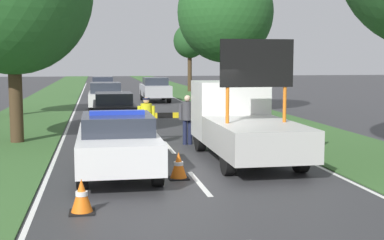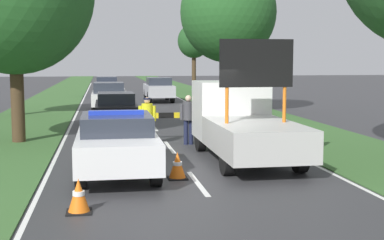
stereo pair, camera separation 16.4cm
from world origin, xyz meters
The scene contains 19 objects.
ground_plane centered at (0.00, 0.00, 0.00)m, with size 160.00×160.00×0.00m, color #333335.
lane_markings centered at (0.00, 17.17, 0.00)m, with size 6.88×70.90×0.01m.
grass_verge_left centered at (-5.36, 20.00, 0.01)m, with size 3.75×120.00×0.03m.
grass_verge_right centered at (5.36, 20.00, 0.01)m, with size 3.75×120.00×0.03m.
police_car centered at (-1.74, -0.25, 0.77)m, with size 1.85×4.56×1.55m.
work_truck centered at (1.74, 1.28, 1.03)m, with size 2.06×5.47×3.25m.
road_barrier centered at (-0.21, 4.85, 0.80)m, with size 3.16×0.08×0.96m.
police_officer centered at (-0.66, 3.92, 0.92)m, with size 0.56×0.35×1.55m.
pedestrian_civilian centered at (0.68, 3.95, 0.94)m, with size 0.58×0.37×1.61m.
traffic_cone_near_police centered at (-0.38, -1.02, 0.31)m, with size 0.45×0.45×0.63m.
traffic_cone_centre_front centered at (-2.51, -3.47, 0.31)m, with size 0.45×0.45×0.63m.
traffic_cone_near_truck centered at (-2.13, 4.19, 0.31)m, with size 0.45×0.45×0.62m.
queued_car_sedan_black centered at (-1.50, 10.05, 0.72)m, with size 1.73×4.46×1.36m.
queued_car_van_white centered at (-1.73, 16.00, 0.81)m, with size 1.79×4.25×1.55m.
queued_car_sedan_silver centered at (1.63, 22.32, 0.83)m, with size 1.72×4.43×1.60m.
queued_car_hatch_blue centered at (-1.72, 28.87, 0.78)m, with size 1.73×4.59×1.47m.
roadside_tree_mid_left centered at (5.83, 32.97, 4.34)m, with size 2.82×2.82×5.87m.
roadside_tree_mid_right centered at (-6.17, 14.49, 3.90)m, with size 3.50×3.50×5.76m.
roadside_tree_far_left centered at (4.24, 13.48, 5.11)m, with size 4.81×4.81×7.65m.
Camera 2 is at (-2.06, -13.03, 2.72)m, focal length 50.00 mm.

